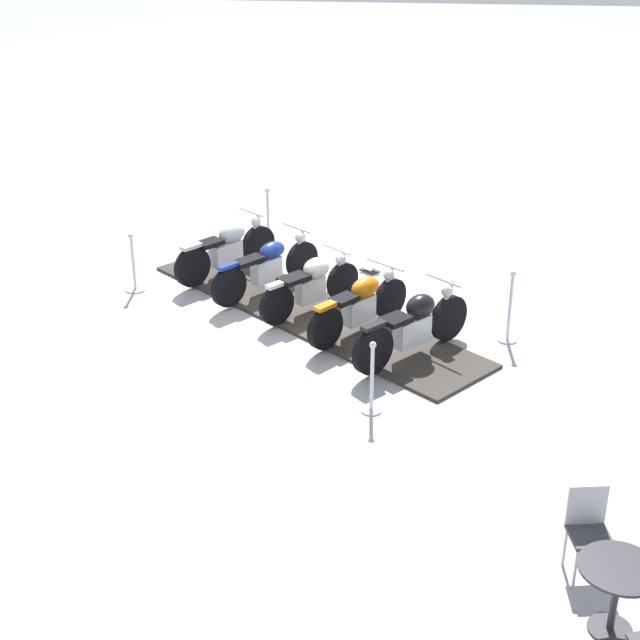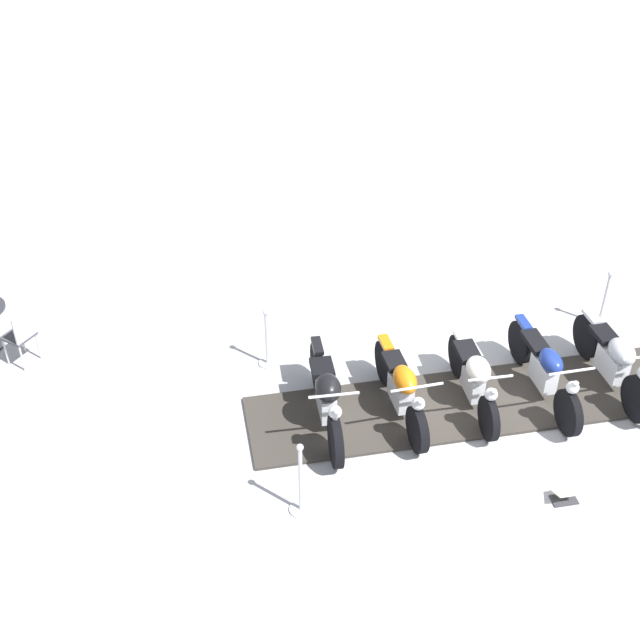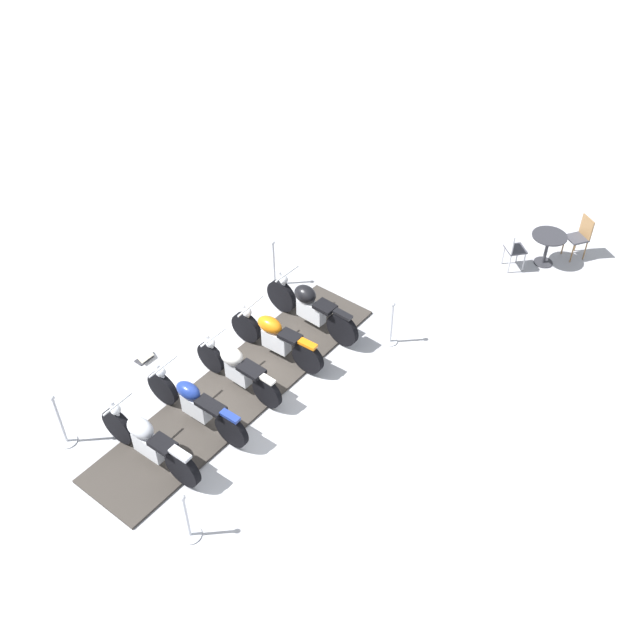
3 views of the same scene
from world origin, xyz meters
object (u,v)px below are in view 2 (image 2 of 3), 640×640
motorcycle_black (326,397)px  motorcycle_chrome (614,361)px  motorcycle_copper (402,389)px  stanchion_left_rear (602,309)px  cafe_chair_across_table (21,334)px  stanchion_right_front (301,488)px  motorcycle_navy (545,370)px  motorcycle_cream (474,378)px  info_placard (565,496)px  stanchion_left_front (267,345)px

motorcycle_black → motorcycle_chrome: 4.27m
motorcycle_black → motorcycle_copper: size_ratio=1.01×
stanchion_left_rear → cafe_chair_across_table: bearing=-134.0°
motorcycle_black → stanchion_right_front: 1.58m
motorcycle_navy → cafe_chair_across_table: bearing=-108.1°
motorcycle_copper → motorcycle_cream: size_ratio=1.10×
motorcycle_cream → info_placard: 2.07m
motorcycle_copper → motorcycle_chrome: (2.03, 2.47, 0.01)m
stanchion_left_rear → stanchion_right_front: size_ratio=0.89×
motorcycle_chrome → cafe_chair_across_table: size_ratio=1.87×
motorcycle_copper → stanchion_left_front: stanchion_left_front is taller
motorcycle_chrome → stanchion_left_front: motorcycle_chrome is taller
motorcycle_navy → motorcycle_cream: bearing=-91.0°
motorcycle_black → info_placard: size_ratio=4.45×
motorcycle_cream → stanchion_left_front: bearing=-117.8°
motorcycle_copper → motorcycle_navy: (1.35, 1.65, 0.00)m
stanchion_right_front → motorcycle_navy: bearing=71.6°
stanchion_right_front → cafe_chair_across_table: stanchion_right_front is taller
stanchion_left_rear → cafe_chair_across_table: size_ratio=1.06×
stanchion_left_front → motorcycle_cream: bearing=21.6°
motorcycle_navy → stanchion_left_front: bearing=-113.0°
motorcycle_cream → motorcycle_chrome: size_ratio=0.90×
motorcycle_cream → stanchion_left_rear: bearing=120.3°
stanchion_left_front → stanchion_left_rear: bearing=50.6°
stanchion_right_front → cafe_chair_across_table: (-5.18, -0.45, 0.16)m
motorcycle_navy → stanchion_left_rear: bearing=131.0°
motorcycle_cream → stanchion_left_front: (-2.92, -1.15, -0.16)m
motorcycle_black → motorcycle_chrome: (2.70, 3.30, -0.02)m
stanchion_left_rear → motorcycle_chrome: bearing=-61.3°
motorcycle_copper → motorcycle_cream: motorcycle_copper is taller
stanchion_left_rear → stanchion_right_front: stanchion_right_front is taller
motorcycle_navy → motorcycle_chrome: bearing=88.6°
motorcycle_cream → cafe_chair_across_table: 6.77m
motorcycle_copper → cafe_chair_across_table: bearing=-115.6°
motorcycle_black → stanchion_left_front: (-1.57, 0.50, -0.17)m
motorcycle_navy → cafe_chair_across_table: motorcycle_navy is taller
stanchion_left_front → stanchion_right_front: size_ratio=0.90×
motorcycle_black → stanchion_left_front: 1.66m
motorcycle_black → motorcycle_cream: 2.13m
stanchion_left_rear → motorcycle_copper: bearing=-107.5°
motorcycle_black → cafe_chair_across_table: bearing=-116.0°
motorcycle_black → motorcycle_cream: (1.35, 1.65, -0.02)m
motorcycle_cream → stanchion_right_front: size_ratio=1.42×
motorcycle_navy → cafe_chair_across_table: size_ratio=1.95×
motorcycle_chrome → info_placard: bearing=-40.6°
motorcycle_copper → stanchion_left_rear: bearing=109.3°
stanchion_right_front → stanchion_left_front: bearing=140.6°
motorcycle_navy → motorcycle_chrome: size_ratio=1.04×
motorcycle_chrome → cafe_chair_across_table: (-7.14, -5.15, 0.04)m
motorcycle_black → motorcycle_navy: motorcycle_black is taller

